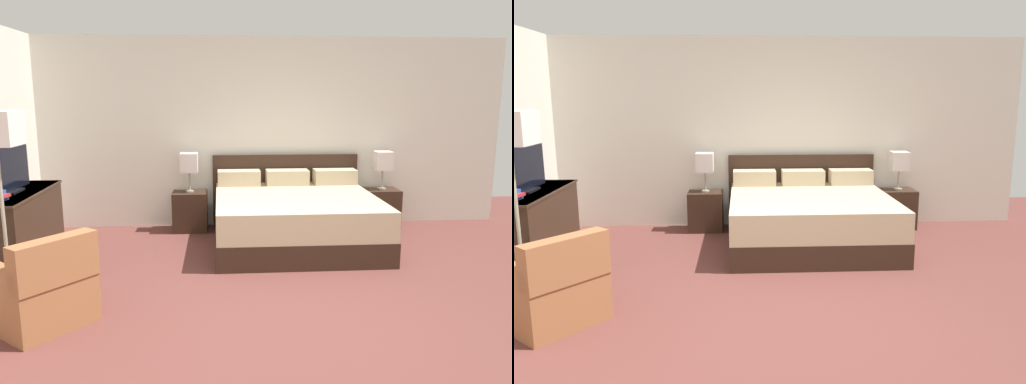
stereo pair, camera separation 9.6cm
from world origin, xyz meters
TOP-DOWN VIEW (x-y plane):
  - ground_plane at (0.00, 0.00)m, footprint 9.66×9.66m
  - wall_back at (0.00, 3.25)m, footprint 7.03×0.06m
  - bed at (0.44, 2.25)m, footprint 2.02×1.96m
  - nightstand_left at (-0.88, 2.95)m, footprint 0.46×0.41m
  - nightstand_right at (1.76, 2.95)m, footprint 0.46×0.41m
  - table_lamp_left at (-0.88, 2.96)m, footprint 0.23×0.23m
  - table_lamp_right at (1.76, 2.96)m, footprint 0.23×0.23m
  - dresser at (-2.61, 1.50)m, footprint 0.57×1.42m
  - tv at (-2.60, 1.48)m, footprint 0.18×0.94m
  - armchair_by_window at (-1.91, 0.18)m, footprint 0.97×0.97m

SIDE VIEW (x-z plane):
  - ground_plane at x=0.00m, z-range 0.00..0.00m
  - nightstand_left at x=-0.88m, z-range 0.00..0.53m
  - nightstand_right at x=1.76m, z-range 0.00..0.53m
  - armchair_by_window at x=-1.91m, z-range -0.10..0.66m
  - bed at x=0.44m, z-range -0.17..0.83m
  - dresser at x=-2.61m, z-range 0.01..0.85m
  - table_lamp_left at x=-0.88m, z-range 0.66..1.18m
  - table_lamp_right at x=1.76m, z-range 0.66..1.18m
  - tv at x=-2.60m, z-range 0.83..1.40m
  - wall_back at x=0.00m, z-range 0.00..2.59m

